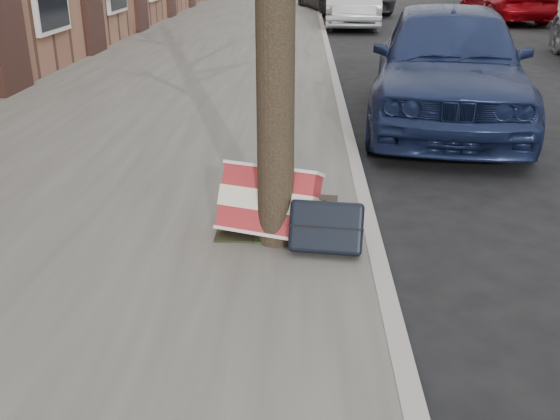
{
  "coord_description": "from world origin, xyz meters",
  "views": [
    {
      "loc": [
        -1.79,
        -3.32,
        2.08
      ],
      "look_at": [
        -1.94,
        0.8,
        0.37
      ],
      "focal_mm": 40.0,
      "sensor_mm": 36.0,
      "label": 1
    }
  ],
  "objects_px": {
    "car_near_mid": "(352,2)",
    "suitcase_red": "(269,202)",
    "suitcase_navy": "(326,226)",
    "car_near_front": "(447,63)"
  },
  "relations": [
    {
      "from": "suitcase_red",
      "to": "car_near_front",
      "type": "xyz_separation_m",
      "value": [
        2.07,
        3.89,
        0.39
      ]
    },
    {
      "from": "suitcase_navy",
      "to": "car_near_front",
      "type": "bearing_deg",
      "value": 75.4
    },
    {
      "from": "suitcase_navy",
      "to": "car_near_front",
      "type": "distance_m",
      "value": 4.49
    },
    {
      "from": "suitcase_red",
      "to": "car_near_mid",
      "type": "bearing_deg",
      "value": 103.01
    },
    {
      "from": "suitcase_navy",
      "to": "car_near_front",
      "type": "xyz_separation_m",
      "value": [
        1.66,
        4.15,
        0.46
      ]
    },
    {
      "from": "car_near_mid",
      "to": "suitcase_red",
      "type": "bearing_deg",
      "value": -93.65
    },
    {
      "from": "suitcase_red",
      "to": "car_near_mid",
      "type": "distance_m",
      "value": 15.38
    },
    {
      "from": "car_near_front",
      "to": "car_near_mid",
      "type": "bearing_deg",
      "value": 100.85
    },
    {
      "from": "suitcase_red",
      "to": "car_near_mid",
      "type": "height_order",
      "value": "car_near_mid"
    },
    {
      "from": "suitcase_red",
      "to": "suitcase_navy",
      "type": "distance_m",
      "value": 0.49
    }
  ]
}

